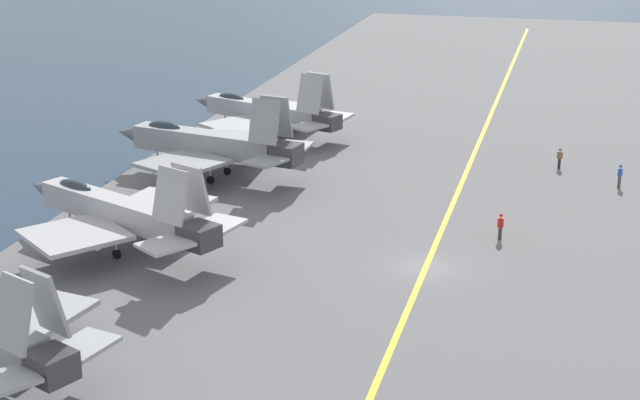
% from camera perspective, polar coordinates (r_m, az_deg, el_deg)
% --- Properties ---
extents(ground_plane, '(2000.00, 2000.00, 0.00)m').
position_cam_1_polar(ground_plane, '(60.18, 6.17, -4.25)').
color(ground_plane, '#23384C').
extents(carrier_deck, '(219.03, 52.81, 0.40)m').
position_cam_1_polar(carrier_deck, '(60.10, 6.17, -4.08)').
color(carrier_deck, slate).
rests_on(carrier_deck, ground).
extents(deck_stripe_centerline, '(197.13, 0.36, 0.01)m').
position_cam_1_polar(deck_stripe_centerline, '(60.02, 6.18, -3.90)').
color(deck_stripe_centerline, yellow).
rests_on(deck_stripe_centerline, carrier_deck).
extents(parked_jet_second, '(13.35, 16.86, 6.62)m').
position_cam_1_polar(parked_jet_second, '(62.61, -11.57, -0.66)').
color(parked_jet_second, '#A8AAAF').
rests_on(parked_jet_second, carrier_deck).
extents(parked_jet_third, '(13.72, 16.49, 6.97)m').
position_cam_1_polar(parked_jet_third, '(76.71, -6.51, 3.27)').
color(parked_jet_third, gray).
rests_on(parked_jet_third, carrier_deck).
extents(parked_jet_fourth, '(13.50, 16.26, 6.32)m').
position_cam_1_polar(parked_jet_fourth, '(89.01, -3.10, 5.15)').
color(parked_jet_fourth, '#9EA3A8').
rests_on(parked_jet_fourth, carrier_deck).
extents(crew_blue_vest, '(0.45, 0.38, 1.83)m').
position_cam_1_polar(crew_blue_vest, '(77.60, 17.05, 1.39)').
color(crew_blue_vest, '#4C473D').
rests_on(crew_blue_vest, carrier_deck).
extents(crew_red_vest, '(0.27, 0.38, 1.78)m').
position_cam_1_polar(crew_red_vest, '(64.82, 10.46, -1.46)').
color(crew_red_vest, '#383328').
rests_on(crew_red_vest, carrier_deck).
extents(crew_brown_vest, '(0.44, 0.46, 1.71)m').
position_cam_1_polar(crew_brown_vest, '(81.42, 13.77, 2.42)').
color(crew_brown_vest, '#232328').
rests_on(crew_brown_vest, carrier_deck).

